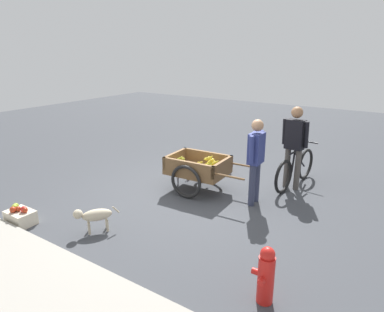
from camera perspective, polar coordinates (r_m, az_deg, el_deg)
name	(u,v)px	position (r m, az deg, el deg)	size (l,w,h in m)	color
ground_plane	(188,196)	(6.51, -0.68, -6.61)	(24.00, 24.00, 0.00)	#3D3F44
fruit_cart	(198,169)	(6.60, 1.06, -2.16)	(1.68, 0.97, 0.72)	brown
vendor_person	(256,155)	(6.00, 10.56, 0.19)	(0.21, 0.55, 1.52)	#333851
bicycle	(295,169)	(7.16, 16.76, -2.08)	(0.46, 1.65, 0.85)	black
cyclist_person	(295,140)	(6.86, 16.67, 2.50)	(0.52, 0.24, 1.62)	#4C4742
dog	(94,215)	(5.39, -15.90, -9.45)	(0.43, 0.57, 0.40)	beige
fire_hydrant	(266,275)	(3.95, 12.15, -18.77)	(0.25, 0.25, 0.67)	red
plastic_bucket	(227,165)	(7.78, 5.76, -1.54)	(0.22, 0.22, 0.28)	orange
apple_crate	(20,216)	(6.10, -26.59, -8.93)	(0.44, 0.32, 0.32)	beige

